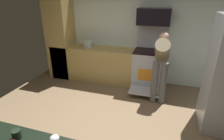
{
  "coord_description": "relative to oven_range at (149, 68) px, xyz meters",
  "views": [
    {
      "loc": [
        0.89,
        -2.25,
        2.15
      ],
      "look_at": [
        0.09,
        0.3,
        1.05
      ],
      "focal_mm": 28.82,
      "sensor_mm": 36.0,
      "label": 1
    }
  ],
  "objects": [
    {
      "name": "ground_plane",
      "position": [
        -0.53,
        -1.97,
        -0.52
      ],
      "size": [
        5.2,
        4.8,
        0.02
      ],
      "primitive_type": "cube",
      "color": "#7E6548"
    },
    {
      "name": "wall_back",
      "position": [
        -0.53,
        0.37,
        0.79
      ],
      "size": [
        5.2,
        0.12,
        2.6
      ],
      "primitive_type": "cube",
      "color": "silver",
      "rests_on": "ground"
    },
    {
      "name": "lower_cabinet_run",
      "position": [
        -1.43,
        0.01,
        -0.06
      ],
      "size": [
        2.4,
        0.6,
        0.9
      ],
      "primitive_type": "cube",
      "color": "tan",
      "rests_on": "ground"
    },
    {
      "name": "cabinet_column",
      "position": [
        -2.43,
        0.01,
        0.54
      ],
      "size": [
        0.6,
        0.6,
        2.1
      ],
      "primitive_type": "cube",
      "color": "tan",
      "rests_on": "ground"
    },
    {
      "name": "oven_range",
      "position": [
        0.0,
        0.0,
        0.0
      ],
      "size": [
        0.76,
        1.06,
        1.54
      ],
      "color": "silver",
      "rests_on": "ground"
    },
    {
      "name": "microwave",
      "position": [
        0.0,
        0.09,
        1.21
      ],
      "size": [
        0.74,
        0.38,
        0.37
      ],
      "primitive_type": "cube",
      "color": "black",
      "rests_on": "oven_range"
    },
    {
      "name": "person_cook",
      "position": [
        0.28,
        -0.54,
        0.36
      ],
      "size": [
        0.31,
        0.66,
        1.44
      ],
      "color": "slate",
      "rests_on": "ground"
    },
    {
      "name": "wine_glass_mid",
      "position": [
        -0.48,
        -3.21,
        0.5
      ],
      "size": [
        0.08,
        0.08,
        0.15
      ],
      "color": "silver",
      "rests_on": "counter_island"
    },
    {
      "name": "mug_coffee",
      "position": [
        -0.9,
        -3.21,
        0.44
      ],
      "size": [
        0.08,
        0.08,
        0.09
      ],
      "primitive_type": "cylinder",
      "color": "black",
      "rests_on": "counter_island"
    },
    {
      "name": "stock_pot",
      "position": [
        -1.64,
        0.01,
        0.48
      ],
      "size": [
        0.27,
        0.27,
        0.18
      ],
      "primitive_type": "cylinder",
      "color": "#BAC2BA",
      "rests_on": "lower_cabinet_run"
    }
  ]
}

